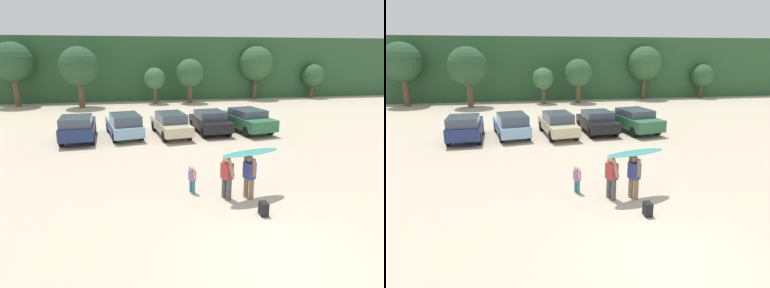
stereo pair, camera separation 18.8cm
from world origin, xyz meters
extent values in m
plane|color=beige|center=(0.00, 0.00, 0.00)|extent=(120.00, 120.00, 0.00)
cube|color=#2D5633|center=(0.00, 35.76, 3.43)|extent=(108.00, 12.00, 6.86)
cylinder|color=brown|center=(-14.62, 27.94, 1.34)|extent=(0.55, 0.55, 2.68)
sphere|color=#284C2D|center=(-14.62, 27.94, 4.30)|extent=(3.80, 3.80, 3.80)
cylinder|color=brown|center=(-8.30, 26.15, 1.18)|extent=(0.54, 0.54, 2.37)
sphere|color=#284C2D|center=(-8.30, 26.15, 3.92)|extent=(3.66, 3.66, 3.66)
cylinder|color=brown|center=(-1.11, 27.50, 0.84)|extent=(0.38, 0.38, 1.68)
sphere|color=#38663D|center=(-1.11, 27.50, 2.61)|extent=(2.17, 2.17, 2.17)
cylinder|color=brown|center=(2.55, 27.39, 0.96)|extent=(0.48, 0.48, 1.91)
sphere|color=#2D5633|center=(2.55, 27.39, 3.13)|extent=(2.86, 2.86, 2.86)
cylinder|color=brown|center=(10.46, 29.18, 1.17)|extent=(0.42, 0.42, 2.35)
sphere|color=#2D5633|center=(10.46, 29.18, 3.98)|extent=(3.84, 3.84, 3.84)
cylinder|color=brown|center=(17.52, 29.04, 0.76)|extent=(0.38, 0.38, 1.51)
sphere|color=#2D5633|center=(17.52, 29.04, 2.62)|extent=(2.59, 2.59, 2.59)
cube|color=navy|center=(-6.76, 13.22, 0.70)|extent=(2.10, 4.19, 0.71)
cube|color=#3F4C5B|center=(-6.72, 12.41, 1.32)|extent=(1.83, 2.18, 0.52)
cylinder|color=black|center=(-7.68, 14.52, 0.35)|extent=(0.26, 0.70, 0.69)
cylinder|color=black|center=(-6.00, 14.62, 0.35)|extent=(0.26, 0.70, 0.69)
cylinder|color=black|center=(-7.53, 11.83, 0.35)|extent=(0.26, 0.70, 0.69)
cylinder|color=black|center=(-5.85, 11.93, 0.35)|extent=(0.26, 0.70, 0.69)
cube|color=#84ADD1|center=(-4.10, 13.78, 0.62)|extent=(2.54, 4.75, 0.63)
cube|color=#3F4C5B|center=(-3.97, 13.03, 1.23)|extent=(2.02, 2.61, 0.59)
cylinder|color=black|center=(-5.15, 15.11, 0.30)|extent=(0.32, 0.64, 0.61)
cylinder|color=black|center=(-3.58, 15.39, 0.30)|extent=(0.32, 0.64, 0.61)
cylinder|color=black|center=(-4.62, 12.18, 0.30)|extent=(0.32, 0.64, 0.61)
cylinder|color=black|center=(-3.05, 12.46, 0.30)|extent=(0.32, 0.64, 0.61)
cube|color=beige|center=(-1.17, 13.43, 0.63)|extent=(2.29, 4.82, 0.59)
cube|color=#3F4C5B|center=(-1.15, 13.32, 1.20)|extent=(1.86, 2.48, 0.54)
cylinder|color=black|center=(-2.13, 14.85, 0.34)|extent=(0.31, 0.70, 0.68)
cylinder|color=black|center=(-0.60, 15.05, 0.34)|extent=(0.31, 0.70, 0.68)
cylinder|color=black|center=(-1.73, 11.82, 0.34)|extent=(0.31, 0.70, 0.68)
cylinder|color=black|center=(-0.21, 12.01, 0.34)|extent=(0.31, 0.70, 0.68)
cube|color=black|center=(1.48, 13.72, 0.63)|extent=(2.17, 4.13, 0.62)
cube|color=#3F4C5B|center=(1.48, 13.73, 1.19)|extent=(1.86, 2.09, 0.50)
cylinder|color=black|center=(0.54, 14.97, 0.32)|extent=(0.27, 0.66, 0.65)
cylinder|color=black|center=(2.20, 15.10, 0.32)|extent=(0.27, 0.66, 0.65)
cylinder|color=black|center=(0.75, 12.34, 0.32)|extent=(0.27, 0.66, 0.65)
cylinder|color=black|center=(2.42, 12.48, 0.32)|extent=(0.27, 0.66, 0.65)
cube|color=#2D6642|center=(3.97, 13.71, 0.70)|extent=(2.84, 4.96, 0.72)
cube|color=#3F4C5B|center=(4.00, 13.57, 1.29)|extent=(2.20, 2.56, 0.45)
cylinder|color=black|center=(2.80, 15.05, 0.34)|extent=(0.35, 0.71, 0.68)
cylinder|color=black|center=(4.52, 15.40, 0.34)|extent=(0.35, 0.71, 0.68)
cylinder|color=black|center=(3.42, 12.03, 0.34)|extent=(0.35, 0.71, 0.68)
cylinder|color=black|center=(5.14, 12.38, 0.34)|extent=(0.35, 0.71, 0.68)
cylinder|color=#8C6B4C|center=(0.53, 3.38, 0.38)|extent=(0.18, 0.18, 0.77)
cylinder|color=#8C6B4C|center=(0.42, 3.63, 0.38)|extent=(0.18, 0.18, 0.77)
cube|color=#333D8C|center=(0.47, 3.51, 1.06)|extent=(0.42, 0.47, 0.59)
sphere|color=#8C664C|center=(0.47, 3.51, 1.47)|extent=(0.24, 0.24, 0.24)
cylinder|color=#8C664C|center=(0.56, 3.31, 1.21)|extent=(0.18, 0.18, 0.62)
cylinder|color=#8C664C|center=(0.39, 3.70, 1.21)|extent=(0.18, 0.18, 0.62)
cylinder|color=teal|center=(-1.41, 4.24, 0.25)|extent=(0.12, 0.12, 0.50)
cylinder|color=teal|center=(-1.48, 4.40, 0.25)|extent=(0.12, 0.12, 0.50)
cube|color=#9966A5|center=(-1.44, 4.32, 0.69)|extent=(0.27, 0.31, 0.38)
sphere|color=#D8AD8C|center=(-1.44, 4.32, 0.95)|extent=(0.16, 0.16, 0.16)
cylinder|color=#D8AD8C|center=(-1.39, 4.19, 0.78)|extent=(0.12, 0.12, 0.40)
cylinder|color=#D8AD8C|center=(-1.50, 4.45, 0.78)|extent=(0.13, 0.15, 0.41)
cylinder|color=#4C4C51|center=(-0.27, 3.47, 0.38)|extent=(0.18, 0.18, 0.76)
cylinder|color=#4C4C51|center=(-0.38, 3.72, 0.38)|extent=(0.18, 0.18, 0.76)
cube|color=#B23838|center=(-0.33, 3.60, 1.06)|extent=(0.42, 0.47, 0.58)
sphere|color=tan|center=(-0.33, 3.60, 1.47)|extent=(0.24, 0.24, 0.24)
cylinder|color=tan|center=(-0.24, 3.40, 1.21)|extent=(0.27, 0.39, 0.62)
cylinder|color=tan|center=(-0.41, 3.79, 1.21)|extent=(0.24, 0.33, 0.63)
ellipsoid|color=teal|center=(0.51, 3.57, 1.69)|extent=(2.40, 1.26, 0.08)
cube|color=black|center=(0.49, 2.15, 0.23)|extent=(0.24, 0.34, 0.45)
camera|label=1|loc=(-3.50, -6.83, 5.02)|focal=30.56mm
camera|label=2|loc=(-3.31, -6.86, 5.02)|focal=30.56mm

